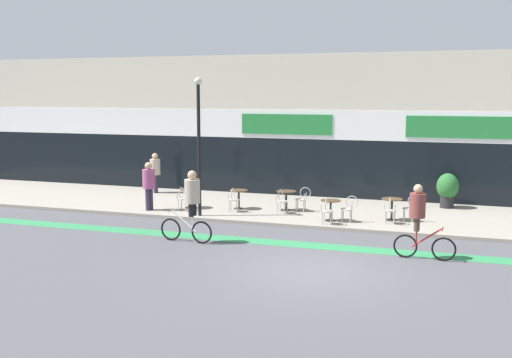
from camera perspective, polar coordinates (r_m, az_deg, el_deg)
name	(u,v)px	position (r m, az deg, el deg)	size (l,w,h in m)	color
ground_plane	(312,271)	(15.25, 5.33, -8.69)	(120.00, 120.00, 0.00)	#4C4C51
sidewalk_slab	(356,213)	(22.16, 9.51, -3.26)	(40.00, 5.50, 0.12)	gray
storefront_facade	(374,126)	(26.44, 11.21, 4.96)	(40.00, 4.06, 6.02)	beige
bike_lane_stripe	(331,247)	(17.55, 7.12, -6.44)	(36.00, 0.70, 0.01)	#2D844C
bistro_table_0	(190,194)	(22.64, -6.35, -1.47)	(0.69, 0.69, 0.72)	black
bistro_table_1	(239,195)	(22.33, -1.64, -1.57)	(0.68, 0.68, 0.71)	black
bistro_table_2	(286,196)	(22.07, 2.90, -1.67)	(0.73, 0.73, 0.72)	black
bistro_table_3	(331,206)	(20.41, 7.13, -2.58)	(0.68, 0.68, 0.71)	black
bistro_table_4	(392,205)	(20.85, 12.82, -2.41)	(0.71, 0.71, 0.75)	black
cafe_chair_0_near	(183,197)	(22.08, -7.01, -1.72)	(0.41, 0.58, 0.90)	#B7B2AD
cafe_chair_1_near	(233,198)	(21.75, -2.18, -1.82)	(0.45, 0.60, 0.90)	#B7B2AD
cafe_chair_2_near	(281,199)	(21.48, 2.44, -1.95)	(0.44, 0.59, 0.90)	#B7B2AD
cafe_chair_2_side	(303,197)	(21.92, 4.48, -1.76)	(0.58, 0.42, 0.90)	#B7B2AD
cafe_chair_3_near	(327,209)	(19.80, 6.78, -2.87)	(0.40, 0.58, 0.90)	#B7B2AD
cafe_chair_3_side	(349,207)	(20.30, 8.86, -2.64)	(0.58, 0.40, 0.90)	#B7B2AD
cafe_chair_4_near	(390,209)	(20.24, 12.65, -2.77)	(0.40, 0.58, 0.90)	#B7B2AD
cafe_chair_4_side	(411,206)	(20.81, 14.53, -2.54)	(0.58, 0.40, 0.90)	#B7B2AD
planter_pot	(448,189)	(23.64, 17.78, -0.88)	(0.81, 0.81, 1.31)	#232326
lamp_post	(199,136)	(20.91, -5.47, 4.08)	(0.26, 0.26, 4.83)	black
cyclist_0	(419,215)	(16.55, 15.28, -3.37)	(1.64, 0.48, 2.03)	black
cyclist_1	(191,200)	(17.78, -6.22, -2.02)	(1.72, 0.54, 2.17)	black
pedestrian_near_end	(149,182)	(22.36, -10.17, -0.26)	(0.56, 0.56, 1.78)	#382D47
pedestrian_far_end	(155,169)	(26.24, -9.57, 0.92)	(0.54, 0.54, 1.72)	#382D47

